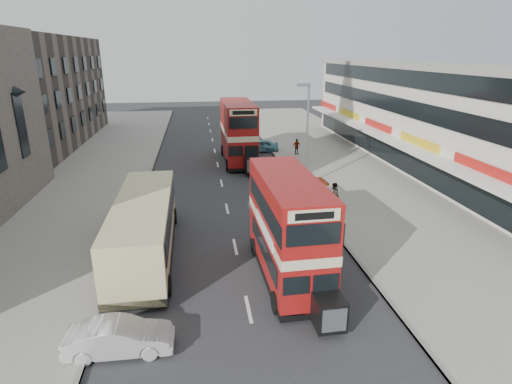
{
  "coord_description": "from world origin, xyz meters",
  "views": [
    {
      "loc": [
        -1.81,
        -12.99,
        10.35
      ],
      "look_at": [
        0.85,
        5.7,
        3.97
      ],
      "focal_mm": 29.21,
      "sensor_mm": 36.0,
      "label": 1
    }
  ],
  "objects_px": {
    "car_right_b": "(278,171)",
    "pedestrian_far": "(297,147)",
    "coach": "(144,225)",
    "cyclist": "(285,180)",
    "car_left_front": "(120,337)",
    "bus_second": "(238,132)",
    "street_lamp": "(306,128)",
    "pedestrian_near": "(334,195)",
    "car_right_c": "(260,146)",
    "bus_main": "(288,228)",
    "car_right_a": "(291,191)"
  },
  "relations": [
    {
      "from": "bus_main",
      "to": "car_right_b",
      "type": "bearing_deg",
      "value": -101.11
    },
    {
      "from": "street_lamp",
      "to": "car_right_b",
      "type": "distance_m",
      "value": 5.23
    },
    {
      "from": "car_right_b",
      "to": "bus_second",
      "type": "bearing_deg",
      "value": -155.4
    },
    {
      "from": "street_lamp",
      "to": "coach",
      "type": "xyz_separation_m",
      "value": [
        -11.31,
        -10.28,
        -3.07
      ]
    },
    {
      "from": "bus_main",
      "to": "pedestrian_far",
      "type": "xyz_separation_m",
      "value": [
        6.19,
        24.12,
        -1.59
      ]
    },
    {
      "from": "pedestrian_far",
      "to": "street_lamp",
      "type": "bearing_deg",
      "value": -114.13
    },
    {
      "from": "bus_second",
      "to": "car_right_c",
      "type": "height_order",
      "value": "bus_second"
    },
    {
      "from": "coach",
      "to": "car_right_b",
      "type": "bearing_deg",
      "value": 52.66
    },
    {
      "from": "car_right_b",
      "to": "pedestrian_far",
      "type": "height_order",
      "value": "pedestrian_far"
    },
    {
      "from": "bus_second",
      "to": "pedestrian_near",
      "type": "bearing_deg",
      "value": 109.49
    },
    {
      "from": "street_lamp",
      "to": "car_left_front",
      "type": "bearing_deg",
      "value": -122.45
    },
    {
      "from": "street_lamp",
      "to": "car_right_c",
      "type": "height_order",
      "value": "street_lamp"
    },
    {
      "from": "street_lamp",
      "to": "pedestrian_far",
      "type": "relative_size",
      "value": 5.0
    },
    {
      "from": "bus_main",
      "to": "car_right_a",
      "type": "relative_size",
      "value": 1.72
    },
    {
      "from": "bus_main",
      "to": "car_right_b",
      "type": "height_order",
      "value": "bus_main"
    },
    {
      "from": "car_right_b",
      "to": "pedestrian_far",
      "type": "bearing_deg",
      "value": 156.21
    },
    {
      "from": "car_left_front",
      "to": "bus_main",
      "type": "bearing_deg",
      "value": -57.69
    },
    {
      "from": "car_right_c",
      "to": "cyclist",
      "type": "distance_m",
      "value": 13.13
    },
    {
      "from": "street_lamp",
      "to": "car_right_a",
      "type": "distance_m",
      "value": 5.39
    },
    {
      "from": "car_right_c",
      "to": "coach",
      "type": "bearing_deg",
      "value": -15.25
    },
    {
      "from": "car_left_front",
      "to": "cyclist",
      "type": "distance_m",
      "value": 20.12
    },
    {
      "from": "coach",
      "to": "pedestrian_near",
      "type": "xyz_separation_m",
      "value": [
        12.0,
        5.06,
        -0.65
      ]
    },
    {
      "from": "car_right_b",
      "to": "street_lamp",
      "type": "bearing_deg",
      "value": 30.55
    },
    {
      "from": "street_lamp",
      "to": "car_right_b",
      "type": "relative_size",
      "value": 1.84
    },
    {
      "from": "cyclist",
      "to": "street_lamp",
      "type": "bearing_deg",
      "value": 11.51
    },
    {
      "from": "car_right_b",
      "to": "cyclist",
      "type": "bearing_deg",
      "value": -1.35
    },
    {
      "from": "car_left_front",
      "to": "car_right_a",
      "type": "height_order",
      "value": "car_right_a"
    },
    {
      "from": "bus_second",
      "to": "car_right_c",
      "type": "distance_m",
      "value": 5.3
    },
    {
      "from": "bus_main",
      "to": "bus_second",
      "type": "bearing_deg",
      "value": -91.45
    },
    {
      "from": "bus_main",
      "to": "coach",
      "type": "xyz_separation_m",
      "value": [
        -6.97,
        3.3,
        -0.84
      ]
    },
    {
      "from": "car_right_b",
      "to": "pedestrian_near",
      "type": "height_order",
      "value": "pedestrian_near"
    },
    {
      "from": "car_left_front",
      "to": "pedestrian_near",
      "type": "xyz_separation_m",
      "value": [
        12.12,
        12.75,
        0.43
      ]
    },
    {
      "from": "coach",
      "to": "car_left_front",
      "type": "relative_size",
      "value": 2.88
    },
    {
      "from": "bus_second",
      "to": "coach",
      "type": "bearing_deg",
      "value": 69.71
    },
    {
      "from": "street_lamp",
      "to": "pedestrian_near",
      "type": "height_order",
      "value": "street_lamp"
    },
    {
      "from": "pedestrian_far",
      "to": "cyclist",
      "type": "bearing_deg",
      "value": -122.07
    },
    {
      "from": "car_right_a",
      "to": "pedestrian_near",
      "type": "distance_m",
      "value": 3.26
    },
    {
      "from": "coach",
      "to": "street_lamp",
      "type": "bearing_deg",
      "value": 41.7
    },
    {
      "from": "coach",
      "to": "cyclist",
      "type": "relative_size",
      "value": 4.98
    },
    {
      "from": "pedestrian_far",
      "to": "cyclist",
      "type": "xyz_separation_m",
      "value": [
        -3.54,
        -10.9,
        -0.21
      ]
    },
    {
      "from": "car_right_c",
      "to": "pedestrian_far",
      "type": "distance_m",
      "value": 4.17
    },
    {
      "from": "coach",
      "to": "car_right_a",
      "type": "height_order",
      "value": "coach"
    },
    {
      "from": "car_right_a",
      "to": "cyclist",
      "type": "bearing_deg",
      "value": 172.95
    },
    {
      "from": "car_left_front",
      "to": "car_right_a",
      "type": "bearing_deg",
      "value": -32.4
    },
    {
      "from": "cyclist",
      "to": "car_right_c",
      "type": "bearing_deg",
      "value": 88.97
    },
    {
      "from": "street_lamp",
      "to": "bus_main",
      "type": "distance_m",
      "value": 14.43
    },
    {
      "from": "bus_second",
      "to": "bus_main",
      "type": "bearing_deg",
      "value": 89.75
    },
    {
      "from": "street_lamp",
      "to": "car_right_c",
      "type": "xyz_separation_m",
      "value": [
        -1.65,
        12.76,
        -4.1
      ]
    },
    {
      "from": "bus_main",
      "to": "car_right_c",
      "type": "relative_size",
      "value": 2.21
    },
    {
      "from": "car_right_a",
      "to": "car_right_c",
      "type": "xyz_separation_m",
      "value": [
        0.12,
        15.86,
        -0.06
      ]
    }
  ]
}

